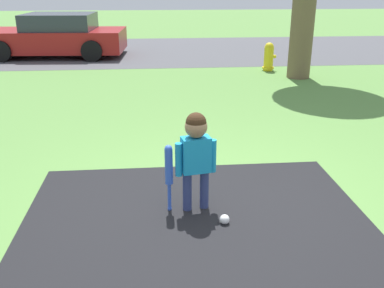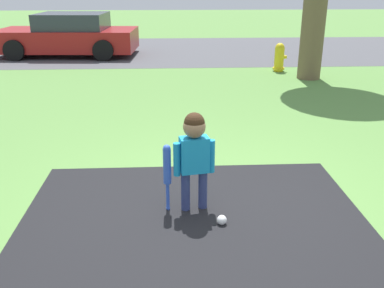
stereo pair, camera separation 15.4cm
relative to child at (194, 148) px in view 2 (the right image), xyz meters
The scene contains 7 objects.
ground_plane 0.67m from the child, ahead, with size 60.00×60.00×0.00m, color #5B8C42.
street_strip 10.14m from the child, 88.76° to the left, with size 40.00×6.00×0.01m.
child is the anchor object (origin of this frame).
baseball_bat 0.32m from the child, behind, with size 0.07×0.07×0.67m.
sports_ball 0.70m from the child, 52.31° to the right, with size 0.09×0.09×0.09m.
fire_hydrant 7.07m from the child, 69.73° to the left, with size 0.32×0.29×0.68m.
parked_car 9.81m from the child, 108.65° to the left, with size 4.05×2.23×1.20m.
Camera 2 is at (-0.43, -3.66, 2.07)m, focal length 40.00 mm.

